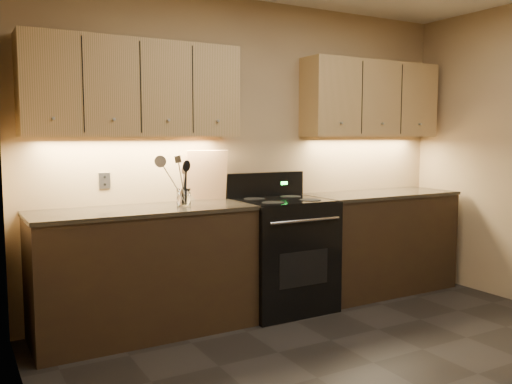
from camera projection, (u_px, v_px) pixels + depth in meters
The scene contains 15 objects.
wall_back at pixel (254, 154), 4.70m from camera, with size 4.00×0.04×2.60m, color tan.
wall_left at pixel (48, 177), 1.98m from camera, with size 0.04×4.00×2.60m, color tan.
counter_left at pixel (145, 271), 3.98m from camera, with size 1.62×0.62×0.93m.
counter_right at pixel (379, 241), 5.10m from camera, with size 1.46×0.62×0.93m.
stove at pixel (281, 253), 4.55m from camera, with size 0.76×0.68×1.14m.
upper_cab_left at pixel (134, 89), 3.98m from camera, with size 1.60×0.30×0.70m, color tan.
upper_cab_right at pixel (371, 99), 5.10m from camera, with size 1.44×0.30×0.70m, color tan.
outlet_plate at pixel (105, 181), 4.07m from camera, with size 0.09×0.01×0.12m, color #B2B5BA.
utensil_crock at pixel (184, 198), 4.06m from camera, with size 0.12×0.12×0.13m.
cutting_board at pixel (207, 175), 4.43m from camera, with size 0.33×0.02×0.42m, color tan.
wooden_spoon at pixel (181, 184), 4.03m from camera, with size 0.06×0.06×0.30m, color tan, non-canonical shape.
black_spoon at pixel (183, 182), 4.07m from camera, with size 0.06×0.06×0.33m, color black, non-canonical shape.
black_turner at pixel (185, 183), 4.03m from camera, with size 0.08×0.08×0.32m, color black, non-canonical shape.
steel_spatula at pixel (185, 179), 4.05m from camera, with size 0.08×0.08×0.38m, color silver, non-canonical shape.
steel_skimmer at pixel (187, 178), 4.04m from camera, with size 0.09×0.09×0.40m, color silver, non-canonical shape.
Camera 1 is at (-2.32, -2.10, 1.45)m, focal length 38.00 mm.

